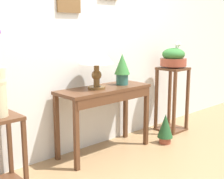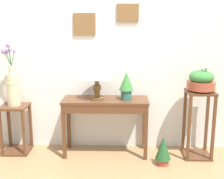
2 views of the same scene
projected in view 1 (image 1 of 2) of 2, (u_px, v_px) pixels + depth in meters
The scene contains 8 objects.
back_wall_with_art at pixel (85, 28), 3.50m from camera, with size 9.00×0.13×2.80m.
console_table at pixel (106, 98), 3.43m from camera, with size 1.10×0.41×0.75m.
table_lamp at pixel (96, 55), 3.28m from camera, with size 0.37×0.37×0.50m.
potted_plant_on_console at pixel (122, 68), 3.55m from camera, with size 0.18×0.18×0.36m.
pedestal_stand_left at pixel (1, 152), 2.71m from camera, with size 0.35×0.35×0.65m.
pedestal_stand_right at pixel (172, 99), 4.25m from camera, with size 0.35×0.35×0.88m.
planter_bowl_wide_right at pixel (173, 58), 4.14m from camera, with size 0.35×0.35×0.35m.
potted_plant_floor at pixel (165, 128), 3.79m from camera, with size 0.19×0.19×0.37m.
Camera 1 is at (-2.21, -1.44, 1.39)m, focal length 49.69 mm.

